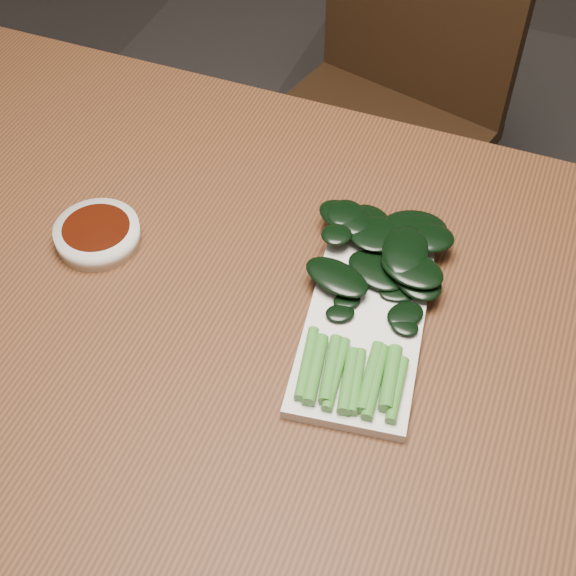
% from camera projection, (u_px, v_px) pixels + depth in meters
% --- Properties ---
extents(ground, '(6.00, 6.00, 0.00)m').
position_uv_depth(ground, '(281.00, 560.00, 1.52)').
color(ground, '#302D2D').
rests_on(ground, ground).
extents(table, '(1.40, 0.80, 0.75)m').
position_uv_depth(table, '(277.00, 348.00, 1.00)').
color(table, '#4D2A16').
rests_on(table, ground).
extents(chair_far, '(0.52, 0.52, 0.89)m').
position_uv_depth(chair_far, '(382.00, 106.00, 1.63)').
color(chair_far, black).
rests_on(chair_far, ground).
extents(sauce_bowl, '(0.11, 0.11, 0.03)m').
position_uv_depth(sauce_bowl, '(98.00, 234.00, 1.01)').
color(sauce_bowl, silver).
rests_on(sauce_bowl, table).
extents(serving_plate, '(0.18, 0.33, 0.01)m').
position_uv_depth(serving_plate, '(367.00, 313.00, 0.94)').
color(serving_plate, silver).
rests_on(serving_plate, table).
extents(gai_lan, '(0.20, 0.33, 0.03)m').
position_uv_depth(gai_lan, '(383.00, 270.00, 0.95)').
color(gai_lan, '#3E842D').
rests_on(gai_lan, serving_plate).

